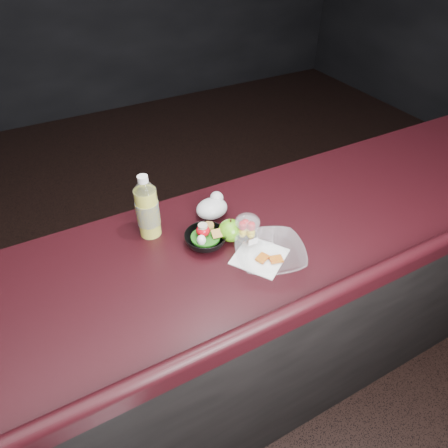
{
  "coord_description": "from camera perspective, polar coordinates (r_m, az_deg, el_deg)",
  "views": [
    {
      "loc": [
        -0.46,
        -0.6,
        1.97
      ],
      "look_at": [
        0.04,
        0.32,
        1.1
      ],
      "focal_mm": 32.0,
      "sensor_mm": 36.0,
      "label": 1
    }
  ],
  "objects": [
    {
      "name": "fruit_cup",
      "position": [
        1.37,
        3.33,
        -0.86
      ],
      "size": [
        0.09,
        0.09,
        0.12
      ],
      "color": "white",
      "rests_on": "counter"
    },
    {
      "name": "counter",
      "position": [
        1.78,
        -0.75,
        -15.58
      ],
      "size": [
        4.06,
        0.71,
        1.02
      ],
      "color": "black",
      "rests_on": "ground"
    },
    {
      "name": "room_shell",
      "position": [
        0.77,
        10.17,
        28.52
      ],
      "size": [
        8.0,
        8.0,
        8.0
      ],
      "color": "black",
      "rests_on": "ground"
    },
    {
      "name": "lemonade_bottle",
      "position": [
        1.41,
        -10.86,
        1.88
      ],
      "size": [
        0.08,
        0.08,
        0.24
      ],
      "color": "gold",
      "rests_on": "counter"
    },
    {
      "name": "plastic_bag",
      "position": [
        1.51,
        -1.66,
        2.43
      ],
      "size": [
        0.12,
        0.1,
        0.09
      ],
      "color": "silver",
      "rests_on": "counter"
    },
    {
      "name": "snack_bowl",
      "position": [
        1.39,
        -2.69,
        -2.05
      ],
      "size": [
        0.17,
        0.17,
        0.08
      ],
      "rotation": [
        0.0,
        0.0,
        0.14
      ],
      "color": "black",
      "rests_on": "counter"
    },
    {
      "name": "takeout_bowl",
      "position": [
        1.34,
        6.56,
        -4.35
      ],
      "size": [
        0.29,
        0.29,
        0.06
      ],
      "rotation": [
        0.0,
        0.0,
        -0.34
      ],
      "color": "silver",
      "rests_on": "counter"
    },
    {
      "name": "green_apple",
      "position": [
        1.4,
        0.95,
        -0.93
      ],
      "size": [
        0.09,
        0.09,
        0.09
      ],
      "color": "#49890F",
      "rests_on": "counter"
    },
    {
      "name": "paper_napkin",
      "position": [
        1.37,
        5.1,
        -4.66
      ],
      "size": [
        0.22,
        0.22,
        0.0
      ],
      "primitive_type": "cube",
      "rotation": [
        0.0,
        0.0,
        0.59
      ],
      "color": "white",
      "rests_on": "counter"
    }
  ]
}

